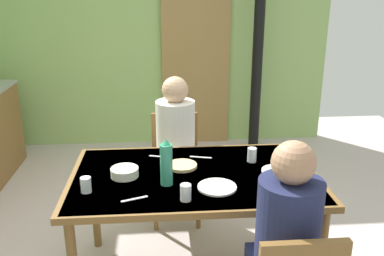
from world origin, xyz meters
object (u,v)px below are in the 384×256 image
Objects in this scene: person_far_diner at (176,133)px; dining_table at (194,184)px; person_near_diner at (287,228)px; serving_bowl_center at (125,172)px; chair_far_diner at (175,160)px; water_bottle_green_near at (166,163)px.

dining_table is at bearing 96.97° from person_far_diner.
person_near_diner reaches higher than serving_bowl_center.
person_far_diner is at bearing 96.97° from dining_table.
person_far_diner is at bearing 63.63° from serving_bowl_center.
person_far_diner is (-0.08, 0.69, 0.10)m from dining_table.
person_near_diner is at bearing -61.03° from dining_table.
chair_far_diner is 1.13× the size of person_far_diner.
person_far_diner is (-0.00, -0.14, 0.28)m from chair_far_diner.
water_bottle_green_near is (-0.09, -0.81, 0.10)m from person_far_diner.
person_far_diner reaches higher than water_bottle_green_near.
water_bottle_green_near reaches higher than chair_far_diner.
chair_far_diner is at bearing 107.09° from person_near_diner.
person_far_diner is at bearing 108.68° from person_near_diner.
water_bottle_green_near reaches higher than dining_table.
serving_bowl_center reaches higher than dining_table.
person_far_diner is 4.53× the size of serving_bowl_center.
person_near_diner reaches higher than chair_far_diner.
person_far_diner is (-0.46, 1.37, 0.00)m from person_near_diner.
person_far_diner is 0.77m from serving_bowl_center.
chair_far_diner is 3.07× the size of water_bottle_green_near.
serving_bowl_center is (-0.34, -0.69, -0.00)m from person_far_diner.
serving_bowl_center is at bearing 139.53° from person_near_diner.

